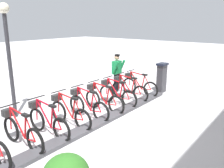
# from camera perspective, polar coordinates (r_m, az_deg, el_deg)

# --- Properties ---
(ground_plane) EXTENTS (60.00, 60.00, 0.00)m
(ground_plane) POSITION_cam_1_polar(r_m,az_deg,el_deg) (7.21, -3.49, -9.76)
(ground_plane) COLOR silver
(dock_rail_base) EXTENTS (0.44, 7.75, 0.10)m
(dock_rail_base) POSITION_cam_1_polar(r_m,az_deg,el_deg) (7.19, -3.49, -9.39)
(dock_rail_base) COLOR #47474C
(dock_rail_base) RESTS_ON ground
(payment_kiosk) EXTENTS (0.36, 0.52, 1.28)m
(payment_kiosk) POSITION_cam_1_polar(r_m,az_deg,el_deg) (10.41, 11.95, 1.63)
(payment_kiosk) COLOR #38383D
(payment_kiosk) RESTS_ON ground
(bike_docked_0) EXTENTS (1.72, 0.54, 1.02)m
(bike_docked_0) POSITION_cam_1_polar(r_m,az_deg,el_deg) (9.90, 6.37, -0.24)
(bike_docked_0) COLOR black
(bike_docked_0) RESTS_ON ground
(bike_docked_1) EXTENTS (1.72, 0.54, 1.02)m
(bike_docked_1) POSITION_cam_1_polar(r_m,az_deg,el_deg) (9.27, 3.84, -1.23)
(bike_docked_1) COLOR black
(bike_docked_1) RESTS_ON ground
(bike_docked_2) EXTENTS (1.72, 0.54, 1.02)m
(bike_docked_2) POSITION_cam_1_polar(r_m,az_deg,el_deg) (8.67, 0.96, -2.35)
(bike_docked_2) COLOR black
(bike_docked_2) RESTS_ON ground
(bike_docked_3) EXTENTS (1.72, 0.54, 1.02)m
(bike_docked_3) POSITION_cam_1_polar(r_m,az_deg,el_deg) (8.10, -2.35, -3.63)
(bike_docked_3) COLOR black
(bike_docked_3) RESTS_ON ground
(bike_docked_4) EXTENTS (1.72, 0.54, 1.02)m
(bike_docked_4) POSITION_cam_1_polar(r_m,az_deg,el_deg) (7.57, -6.16, -5.08)
(bike_docked_4) COLOR black
(bike_docked_4) RESTS_ON ground
(bike_docked_5) EXTENTS (1.72, 0.54, 1.02)m
(bike_docked_5) POSITION_cam_1_polar(r_m,az_deg,el_deg) (7.07, -10.54, -6.71)
(bike_docked_5) COLOR black
(bike_docked_5) RESTS_ON ground
(bike_docked_6) EXTENTS (1.72, 0.54, 1.02)m
(bike_docked_6) POSITION_cam_1_polar(r_m,az_deg,el_deg) (6.63, -15.58, -8.53)
(bike_docked_6) COLOR black
(bike_docked_6) RESTS_ON ground
(bike_docked_7) EXTENTS (1.72, 0.54, 1.02)m
(bike_docked_7) POSITION_cam_1_polar(r_m,az_deg,el_deg) (6.26, -21.33, -10.50)
(bike_docked_7) COLOR black
(bike_docked_7) RESTS_ON ground
(worker_near_rack) EXTENTS (0.48, 0.64, 1.66)m
(worker_near_rack) POSITION_cam_1_polar(r_m,az_deg,el_deg) (10.12, 1.20, 2.98)
(worker_near_rack) COLOR white
(worker_near_rack) RESTS_ON ground
(lamp_post) EXTENTS (0.32, 0.32, 3.54)m
(lamp_post) POSITION_cam_1_polar(r_m,az_deg,el_deg) (7.83, -24.00, 8.89)
(lamp_post) COLOR #2D2D33
(lamp_post) RESTS_ON ground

